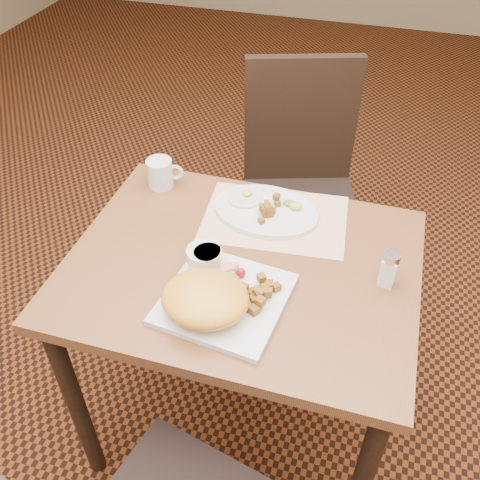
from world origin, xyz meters
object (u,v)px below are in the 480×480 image
Objects in this scene: salt_shaker at (389,269)px; coffee_mug at (161,173)px; table at (242,291)px; plate_square at (225,299)px; chair_far at (300,178)px; plate_oval at (266,211)px.

coffee_mug is at bearing 161.68° from salt_shaker.
table is 0.18m from plate_square.
coffee_mug is at bearing 34.08° from chair_far.
plate_square is at bearing 70.24° from chair_far.
chair_far is 8.98× the size of coffee_mug.
salt_shaker is 0.73m from coffee_mug.
table is at bearing 89.49° from plate_square.
salt_shaker is at bearing -18.32° from coffee_mug.
chair_far is at bearing 88.18° from table.
plate_square is 2.80× the size of salt_shaker.
plate_square reaches higher than table.
table is at bearing -175.42° from salt_shaker.
coffee_mug is (-0.33, 0.40, 0.04)m from plate_square.
table is 0.40m from salt_shaker.
plate_oval is at bearing 87.64° from table.
plate_square is at bearing -91.62° from plate_oval.
salt_shaker reaches higher than table.
plate_square is (-0.00, -0.14, 0.12)m from table.
chair_far is at bearing 88.40° from plate_square.
table is at bearing 70.02° from chair_far.
plate_oval is (-0.01, -0.50, 0.22)m from chair_far.
table is 2.96× the size of plate_oval.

